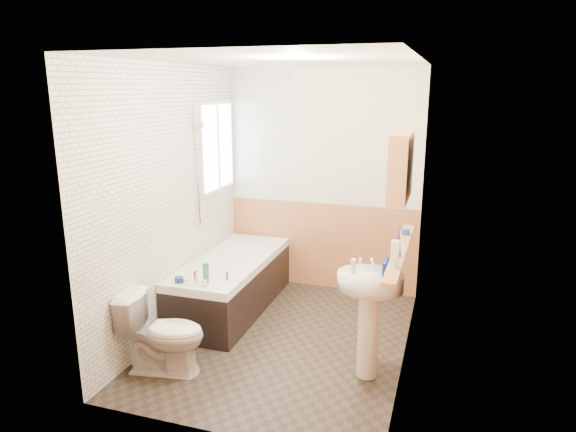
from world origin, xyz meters
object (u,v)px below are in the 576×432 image
Objects in this scene: pine_shelf at (400,251)px; medicine_cabinet at (401,167)px; sink at (369,303)px; toilet at (163,333)px; bathtub at (232,282)px.

pine_shelf is 0.69m from medicine_cabinet.
pine_shelf is (0.20, 0.19, 0.39)m from sink.
sink reaches higher than toilet.
toilet is 0.45× the size of pine_shelf.
sink is at bearing -143.08° from medicine_cabinet.
bathtub is 1.30m from toilet.
toilet is at bearing -162.04° from medicine_cabinet.
medicine_cabinet reaches higher than bathtub.
sink is 0.65× the size of pine_shelf.
pine_shelf is at bearing 43.52° from sink.
sink is at bearing -28.62° from bathtub.
sink is (1.57, -0.86, 0.34)m from bathtub.
toilet is (-0.03, -1.30, 0.05)m from bathtub.
pine_shelf reaches higher than toilet.
bathtub is 3.10× the size of medicine_cabinet.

